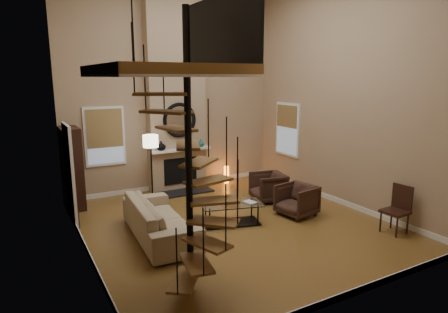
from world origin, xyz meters
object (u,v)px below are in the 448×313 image
sofa (159,218)px  floor_lamp (151,147)px  armchair_far (299,200)px  side_chair (398,207)px  armchair_near (271,187)px  coffee_table (231,211)px  accent_lamp (226,175)px  hutch (72,169)px

sofa → floor_lamp: (0.61, 2.16, 1.02)m
armchair_far → side_chair: size_ratio=0.80×
armchair_near → floor_lamp: size_ratio=0.47×
armchair_far → coffee_table: bearing=-108.2°
coffee_table → floor_lamp: size_ratio=0.83×
sofa → coffee_table: bearing=-89.1°
floor_lamp → accent_lamp: bearing=14.2°
armchair_near → accent_lamp: 1.99m
side_chair → armchair_far: bearing=122.0°
hutch → armchair_near: size_ratio=2.47×
sofa → accent_lamp: 4.17m
sofa → armchair_far: sofa is taller
coffee_table → side_chair: side_chair is taller
hutch → armchair_far: bearing=-34.5°
sofa → armchair_near: 3.37m
sofa → armchair_far: size_ratio=3.12×
armchair_near → coffee_table: bearing=-50.3°
armchair_far → coffee_table: armchair_far is taller
sofa → floor_lamp: 2.47m
armchair_near → side_chair: 3.08m
hutch → armchair_near: hutch is taller
hutch → coffee_table: (2.77, -2.76, -0.67)m
armchair_far → coffee_table: size_ratio=0.55×
hutch → coffee_table: size_ratio=1.40×
hutch → floor_lamp: hutch is taller
armchair_far → accent_lamp: (-0.12, 3.13, -0.10)m
sofa → side_chair: side_chair is taller
side_chair → coffee_table: bearing=143.6°
coffee_table → accent_lamp: 3.24m
coffee_table → armchair_far: bearing=-8.9°
coffee_table → floor_lamp: bearing=113.7°
sofa → accent_lamp: (3.09, 2.80, -0.15)m
sofa → armchair_far: 3.23m
armchair_near → floor_lamp: bearing=-105.3°
hutch → sofa: bearing=-66.3°
coffee_table → floor_lamp: floor_lamp is taller
coffee_table → side_chair: (2.71, -2.00, 0.24)m
armchair_far → side_chair: side_chair is taller
floor_lamp → accent_lamp: 2.82m
hutch → accent_lamp: bearing=1.5°
hutch → floor_lamp: 1.91m
armchair_near → armchair_far: (-0.06, -1.15, 0.00)m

